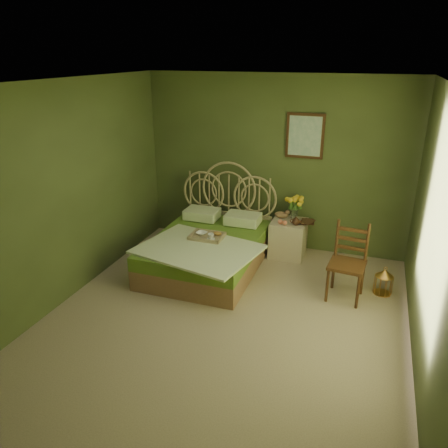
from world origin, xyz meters
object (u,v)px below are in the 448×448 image
at_px(birdcage, 384,282).
at_px(chair, 348,257).
at_px(nightstand, 289,233).
at_px(bed, 208,248).

bearing_deg(birdcage, chair, -157.63).
xyz_separation_m(nightstand, chair, (0.91, -0.92, 0.18)).
height_order(nightstand, birdcage, nightstand).
relative_size(nightstand, chair, 1.02).
bearing_deg(nightstand, chair, -45.25).
relative_size(bed, nightstand, 2.16).
distance_m(chair, birdcage, 0.61).
bearing_deg(chair, birdcage, 27.86).
distance_m(nightstand, birdcage, 1.56).
height_order(nightstand, chair, nightstand).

